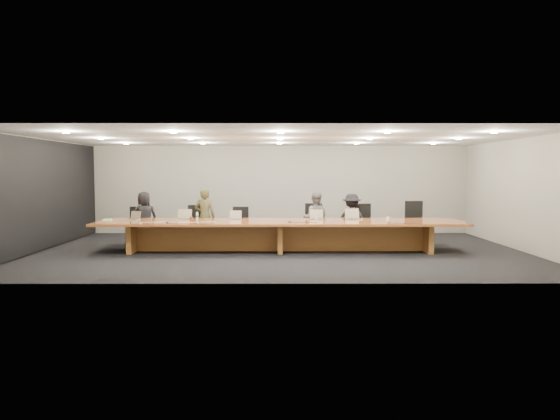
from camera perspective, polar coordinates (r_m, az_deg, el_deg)
The scene contains 29 objects.
ground at distance 13.62m, azimuth 0.00°, elevation -4.29°, with size 12.00×12.00×0.00m, color black.
back_wall at distance 17.49m, azimuth -0.05°, elevation 2.15°, with size 12.00×0.02×2.80m, color #B1ACA1.
left_wall_panel at distance 14.72m, azimuth -23.80°, elevation 1.36°, with size 0.08×7.84×2.74m, color black.
conference_table at distance 13.56m, azimuth 0.00°, elevation -2.11°, with size 9.00×1.80×0.75m.
chair_far_left at distance 15.24m, azimuth -14.72°, elevation -1.56°, with size 0.53×0.53×1.04m, color black, non-canonical shape.
chair_left at distance 14.88m, azimuth -8.77°, elevation -1.52°, with size 0.55×0.55×1.09m, color black, non-canonical shape.
chair_mid_left at distance 14.83m, azimuth -4.24°, elevation -1.60°, with size 0.53×0.53×1.04m, color black, non-canonical shape.
chair_mid_right at distance 14.90m, azimuth 3.53°, elevation -1.40°, with size 0.57×0.57×1.12m, color black, non-canonical shape.
chair_right at distance 15.02m, azimuth 8.99°, elevation -1.41°, with size 0.57×0.57×1.12m, color black, non-canonical shape.
chair_far_right at distance 15.33m, azimuth 14.10°, elevation -1.24°, with size 0.61×0.61×1.19m, color black, non-canonical shape.
person_a at distance 15.22m, azimuth -13.99°, elevation -0.81°, with size 0.70×0.46×1.44m, color black.
person_b at distance 14.79m, azimuth -7.87°, elevation -0.68°, with size 0.56×0.37×1.53m, color #38361E.
person_c at distance 14.72m, azimuth 3.71°, elevation -0.88°, with size 0.69×0.54×1.43m, color #5B5C5E.
person_d at distance 14.92m, azimuth 7.50°, elevation -0.94°, with size 0.89×0.51×1.38m, color black.
laptop_a at distance 14.33m, azimuth -15.08°, elevation -0.54°, with size 0.29×0.21×0.23m, color #BCB08F, non-canonical shape.
laptop_b at distance 14.02m, azimuth -10.01°, elevation -0.46°, with size 0.35×0.26×0.28m, color #C4B595, non-canonical shape.
laptop_c at distance 13.90m, azimuth -4.76°, elevation -0.53°, with size 0.30×0.22×0.24m, color #BDA991, non-canonical shape.
laptop_d at distance 13.89m, azimuth 3.83°, elevation -0.47°, with size 0.34×0.25×0.27m, color #BBAE8F, non-canonical shape.
laptop_e at distance 13.96m, azimuth 7.72°, elevation -0.42°, with size 0.37×0.27×0.29m, color #BAAA8E, non-canonical shape.
water_bottle at distance 13.90m, azimuth -8.66°, elevation -0.65°, with size 0.06×0.06×0.19m, color #B6C7C2.
amber_mug at distance 13.72m, azimuth -9.26°, elevation -0.92°, with size 0.08×0.08×0.10m, color maroon.
paper_cup_near at distance 13.81m, azimuth 3.85°, elevation -0.89°, with size 0.07×0.07×0.08m, color silver.
paper_cup_far at distance 14.01m, azimuth 11.21°, elevation -0.87°, with size 0.07×0.07×0.09m, color silver.
notepad at distance 14.40m, azimuth -17.58°, elevation -0.99°, with size 0.22×0.18×0.01m, color silver.
lime_gadget at distance 14.41m, azimuth -17.54°, elevation -0.91°, with size 0.16×0.09×0.03m, color #68BD32.
av_box at distance 13.33m, azimuth -14.67°, elevation -1.30°, with size 0.17×0.13×0.03m, color #A1A1A5.
mic_left at distance 13.26m, azimuth -11.68°, elevation -1.28°, with size 0.10×0.10×0.03m, color black.
mic_center at distance 13.14m, azimuth 1.01°, elevation -1.24°, with size 0.12×0.12×0.03m, color black.
mic_right at distance 13.18m, azimuth 11.31°, elevation -1.30°, with size 0.11×0.11×0.03m, color black.
Camera 1 is at (-0.05, -13.48, 1.96)m, focal length 35.00 mm.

